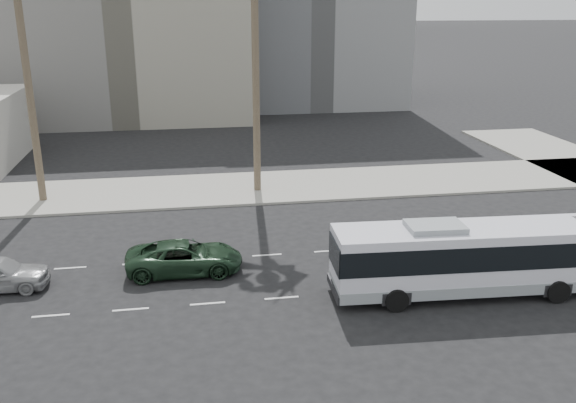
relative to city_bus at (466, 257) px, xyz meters
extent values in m
plane|color=black|center=(-4.48, 0.80, -1.64)|extent=(700.00, 700.00, 0.00)
cube|color=gray|center=(-4.48, 16.30, -1.57)|extent=(120.00, 7.00, 0.15)
cube|color=slate|center=(-16.48, 45.80, 7.36)|extent=(24.00, 18.00, 18.00)
cube|color=silver|center=(0.00, 0.00, 0.04)|extent=(10.94, 2.93, 2.43)
cube|color=black|center=(0.00, 0.00, 0.36)|extent=(11.00, 3.00, 1.03)
cube|color=gray|center=(0.00, 0.00, -1.04)|extent=(10.96, 2.97, 0.47)
cube|color=gray|center=(-1.40, 0.00, 1.34)|extent=(2.31, 1.61, 0.28)
cylinder|color=black|center=(3.45, -1.20, -1.18)|extent=(0.93, 0.28, 0.93)
cylinder|color=black|center=(3.45, 1.20, -1.18)|extent=(0.93, 0.28, 0.93)
cylinder|color=black|center=(-3.18, -1.20, -1.18)|extent=(0.93, 0.28, 0.93)
cylinder|color=black|center=(-3.18, 1.20, -1.18)|extent=(0.93, 0.28, 0.93)
imported|color=#1B3320|center=(-11.33, 4.03, -0.93)|extent=(2.46, 5.15, 1.42)
cylinder|color=brown|center=(-6.70, 15.56, 6.12)|extent=(0.43, 0.43, 15.53)
cylinder|color=brown|center=(-19.68, 15.64, 5.28)|extent=(0.44, 0.44, 13.85)
camera|label=1|loc=(-10.95, -21.52, 9.90)|focal=38.36mm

